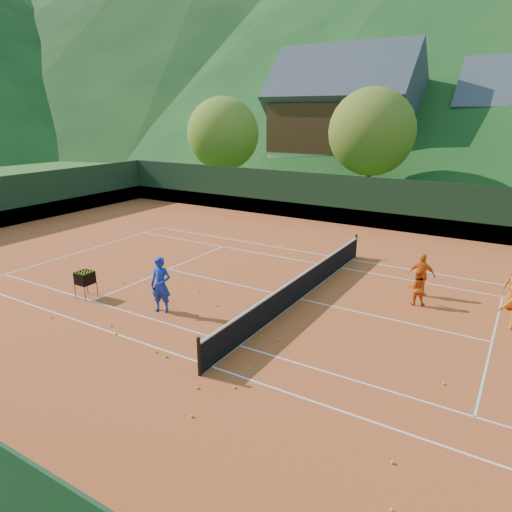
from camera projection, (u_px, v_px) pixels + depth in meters
The scene contains 32 objects.
ground at pixel (300, 299), 16.86m from camera, with size 400.00×400.00×0.00m, color #2E551A.
clay_court at pixel (300, 299), 16.85m from camera, with size 40.00×24.00×0.02m, color #BE481E.
coach at pixel (161, 285), 15.52m from camera, with size 0.71×0.47×1.95m, color #1931A5.
student_a at pixel (417, 287), 16.19m from camera, with size 0.64×0.50×1.32m, color #E45B14.
student_b at pixel (422, 275), 16.95m from camera, with size 0.95×0.40×1.62m, color orange.
tennis_ball_0 at pixel (116, 334), 14.14m from camera, with size 0.07×0.07×0.07m, color #BEE726.
tennis_ball_1 at pixel (123, 283), 18.34m from camera, with size 0.07×0.07×0.07m, color #BEE726.
tennis_ball_2 at pixel (239, 322), 14.90m from camera, with size 0.07×0.07×0.07m, color #BEE726.
tennis_ball_4 at pixel (111, 325), 14.69m from camera, with size 0.07×0.07×0.07m, color #BEE726.
tennis_ball_5 at pixel (217, 305), 16.22m from camera, with size 0.07×0.07×0.07m, color #BEE726.
tennis_ball_7 at pixel (278, 339), 13.80m from camera, with size 0.07×0.07×0.07m, color #BEE726.
tennis_ball_8 at pixel (197, 388), 11.37m from camera, with size 0.07×0.07×0.07m, color #BEE726.
tennis_ball_9 at pixel (392, 510), 7.87m from camera, with size 0.07×0.07×0.07m, color #BEE726.
tennis_ball_10 at pixel (51, 317), 15.27m from camera, with size 0.07×0.07×0.07m, color #BEE726.
tennis_ball_11 at pixel (261, 336), 14.00m from camera, with size 0.07×0.07×0.07m, color #BEE726.
tennis_ball_12 at pixel (156, 352), 13.08m from camera, with size 0.07×0.07×0.07m, color #BEE726.
tennis_ball_13 at pixel (392, 462), 8.95m from camera, with size 0.07×0.07×0.07m, color #BEE726.
tennis_ball_14 at pixel (192, 416), 10.31m from camera, with size 0.07×0.07×0.07m, color #BEE726.
tennis_ball_15 at pixel (265, 311), 15.75m from camera, with size 0.07×0.07×0.07m, color #BEE726.
tennis_ball_16 at pixel (197, 315), 15.45m from camera, with size 0.07×0.07×0.07m, color #BEE726.
tennis_ball_17 at pixel (235, 387), 11.40m from camera, with size 0.07×0.07×0.07m, color #BEE726.
tennis_ball_18 at pixel (198, 290), 17.60m from camera, with size 0.07×0.07×0.07m, color #BEE726.
tennis_ball_19 at pixel (444, 383), 11.56m from camera, with size 0.07×0.07×0.07m, color #BEE726.
tennis_ball_20 at pixel (167, 356), 12.82m from camera, with size 0.07×0.07×0.07m, color #BEE726.
tennis_ball_21 at pixel (249, 369), 12.22m from camera, with size 0.07×0.07×0.07m, color #BEE726.
court_lines at pixel (300, 299), 16.85m from camera, with size 23.83×11.03×0.00m.
tennis_net at pixel (300, 286), 16.70m from camera, with size 0.10×12.07×1.10m.
perimeter_fence at pixel (301, 267), 16.47m from camera, with size 40.40×24.24×3.00m.
ball_hopper at pixel (85, 278), 16.77m from camera, with size 0.57×0.57×1.00m.
chalet_left at pixel (344, 122), 44.55m from camera, with size 13.80×9.93×12.92m.
tree_a at pixel (223, 134), 37.96m from camera, with size 6.00×6.00×7.88m.
tree_b at pixel (372, 132), 33.57m from camera, with size 6.40×6.40×8.40m.
Camera 1 is at (6.68, -14.17, 6.63)m, focal length 32.00 mm.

